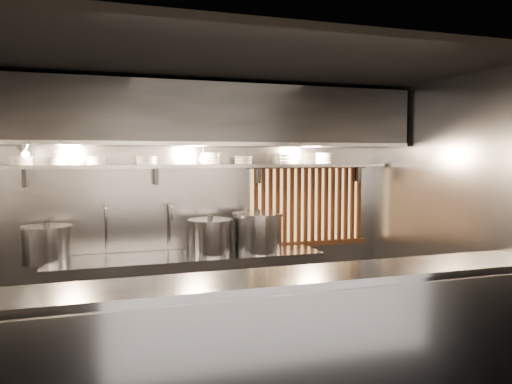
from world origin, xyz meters
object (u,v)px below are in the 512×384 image
stock_pot_left (47,244)px  stock_pot_mid (210,237)px  heat_lamp (22,148)px  pendant_bulb (203,159)px  stock_pot_right (258,232)px

stock_pot_left → stock_pot_mid: 1.69m
heat_lamp → stock_pot_left: 1.04m
stock_pot_left → stock_pot_mid: size_ratio=0.94×
pendant_bulb → stock_pot_left: bearing=-179.2°
pendant_bulb → stock_pot_mid: 0.87m
stock_pot_left → stock_pot_mid: stock_pot_mid is taller
pendant_bulb → stock_pot_right: (0.61, -0.11, -0.84)m
stock_pot_right → stock_pot_mid: bearing=179.5°
stock_pot_mid → pendant_bulb: bearing=116.8°
heat_lamp → stock_pot_left: (0.16, 0.33, -0.97)m
heat_lamp → pendant_bulb: size_ratio=1.87×
stock_pot_left → stock_pot_right: 2.24m
stock_pot_left → heat_lamp: bearing=-116.2°
heat_lamp → stock_pot_mid: size_ratio=0.59×
pendant_bulb → stock_pot_mid: (0.05, -0.10, -0.86)m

